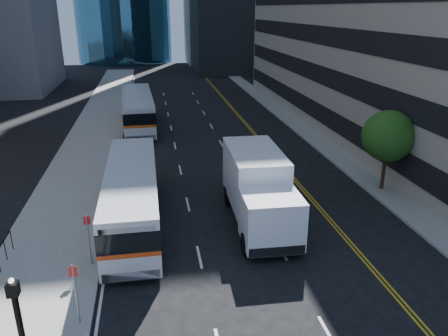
{
  "coord_description": "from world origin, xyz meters",
  "views": [
    {
      "loc": [
        -5.37,
        -15.86,
        11.07
      ],
      "look_at": [
        -1.58,
        6.34,
        2.8
      ],
      "focal_mm": 35.0,
      "sensor_mm": 36.0,
      "label": 1
    }
  ],
  "objects_px": {
    "street_tree": "(388,136)",
    "box_truck": "(258,189)",
    "bus_front": "(132,195)",
    "bus_rear": "(138,109)"
  },
  "relations": [
    {
      "from": "street_tree",
      "to": "box_truck",
      "type": "xyz_separation_m",
      "value": [
        -8.95,
        -3.04,
        -1.62
      ]
    },
    {
      "from": "bus_front",
      "to": "box_truck",
      "type": "relative_size",
      "value": 1.48
    },
    {
      "from": "bus_front",
      "to": "bus_rear",
      "type": "xyz_separation_m",
      "value": [
        0.0,
        20.97,
        0.09
      ]
    },
    {
      "from": "street_tree",
      "to": "bus_rear",
      "type": "bearing_deg",
      "value": 129.35
    },
    {
      "from": "bus_front",
      "to": "box_truck",
      "type": "bearing_deg",
      "value": -9.58
    },
    {
      "from": "box_truck",
      "to": "street_tree",
      "type": "bearing_deg",
      "value": 20.31
    },
    {
      "from": "bus_front",
      "to": "box_truck",
      "type": "distance_m",
      "value": 6.75
    },
    {
      "from": "street_tree",
      "to": "bus_front",
      "type": "relative_size",
      "value": 0.42
    },
    {
      "from": "street_tree",
      "to": "bus_front",
      "type": "distance_m",
      "value": 15.84
    },
    {
      "from": "street_tree",
      "to": "box_truck",
      "type": "distance_m",
      "value": 9.59
    }
  ]
}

